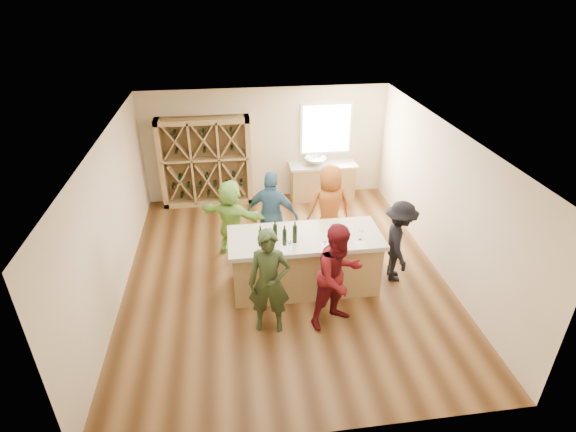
{
  "coord_description": "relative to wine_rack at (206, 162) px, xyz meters",
  "views": [
    {
      "loc": [
        -0.9,
        -7.11,
        5.18
      ],
      "look_at": [
        0.1,
        0.2,
        1.15
      ],
      "focal_mm": 28.0,
      "sensor_mm": 36.0,
      "label": 1
    }
  ],
  "objects": [
    {
      "name": "person_far_left",
      "position": [
        0.54,
        -2.4,
        -0.28
      ],
      "size": [
        1.59,
        1.18,
        1.63
      ],
      "primitive_type": "imported",
      "rotation": [
        0.0,
        0.0,
        2.67
      ],
      "color": "#8CC64C",
      "rests_on": "floor"
    },
    {
      "name": "wine_bottle_e",
      "position": [
        1.61,
        -3.89,
        0.14
      ],
      "size": [
        0.09,
        0.09,
        0.32
      ],
      "primitive_type": "cylinder",
      "rotation": [
        0.0,
        0.0,
        0.17
      ],
      "color": "black",
      "rests_on": "tasting_counter_top"
    },
    {
      "name": "person_far_mid",
      "position": [
        1.35,
        -2.55,
        -0.19
      ],
      "size": [
        1.2,
        0.93,
        1.82
      ],
      "primitive_type": "imported",
      "rotation": [
        0.0,
        0.0,
        2.73
      ],
      "color": "#335972",
      "rests_on": "floor"
    },
    {
      "name": "back_counter_base",
      "position": [
        2.9,
        -0.07,
        -0.67
      ],
      "size": [
        1.6,
        0.58,
        0.86
      ],
      "primitive_type": "cube",
      "color": "#9F7E4B",
      "rests_on": "floor"
    },
    {
      "name": "tasting_menu_c",
      "position": [
        2.71,
        -4.13,
        -0.02
      ],
      "size": [
        0.21,
        0.28,
        0.0
      ],
      "primitive_type": "cube",
      "rotation": [
        0.0,
        0.0,
        -0.04
      ],
      "color": "white",
      "rests_on": "tasting_counter_top"
    },
    {
      "name": "back_counter_top",
      "position": [
        2.9,
        -0.07,
        -0.21
      ],
      "size": [
        1.7,
        0.62,
        0.06
      ],
      "primitive_type": "cube",
      "color": "#BFB59D",
      "rests_on": "back_counter_base"
    },
    {
      "name": "wall_left",
      "position": [
        -1.55,
        -3.27,
        0.3
      ],
      "size": [
        0.1,
        7.0,
        2.8
      ],
      "primitive_type": "cube",
      "color": "beige",
      "rests_on": "ground"
    },
    {
      "name": "wine_glass_a",
      "position": [
        1.47,
        -4.15,
        0.07
      ],
      "size": [
        0.08,
        0.08,
        0.17
      ],
      "primitive_type": "cone",
      "rotation": [
        0.0,
        0.0,
        -0.19
      ],
      "color": "white",
      "rests_on": "tasting_counter_top"
    },
    {
      "name": "person_far_right",
      "position": [
        2.55,
        -2.41,
        -0.18
      ],
      "size": [
        0.94,
        0.65,
        1.84
      ],
      "primitive_type": "imported",
      "rotation": [
        0.0,
        0.0,
        3.21
      ],
      "color": "#994C19",
      "rests_on": "floor"
    },
    {
      "name": "floor",
      "position": [
        1.5,
        -3.27,
        -1.15
      ],
      "size": [
        6.0,
        7.0,
        0.1
      ],
      "primitive_type": "cube",
      "color": "brown",
      "rests_on": "ground"
    },
    {
      "name": "wall_back",
      "position": [
        1.5,
        0.28,
        0.3
      ],
      "size": [
        6.0,
        0.1,
        2.8
      ],
      "primitive_type": "cube",
      "color": "beige",
      "rests_on": "ground"
    },
    {
      "name": "wine_bottle_d",
      "position": [
        1.42,
        -3.95,
        0.13
      ],
      "size": [
        0.09,
        0.09,
        0.3
      ],
      "primitive_type": "cylinder",
      "rotation": [
        0.0,
        0.0,
        -0.23
      ],
      "color": "black",
      "rests_on": "tasting_counter_top"
    },
    {
      "name": "wine_bottle_a",
      "position": [
        1.02,
        -3.89,
        0.12
      ],
      "size": [
        0.08,
        0.08,
        0.28
      ],
      "primitive_type": "cylinder",
      "rotation": [
        0.0,
        0.0,
        0.11
      ],
      "color": "black",
      "rests_on": "tasting_counter_top"
    },
    {
      "name": "wine_rack",
      "position": [
        0.0,
        0.0,
        0.0
      ],
      "size": [
        2.2,
        0.45,
        2.2
      ],
      "primitive_type": "cube",
      "color": "#9F7E4B",
      "rests_on": "floor"
    },
    {
      "name": "wall_right",
      "position": [
        4.55,
        -3.27,
        0.3
      ],
      "size": [
        0.1,
        7.0,
        2.8
      ],
      "primitive_type": "cube",
      "color": "beige",
      "rests_on": "ground"
    },
    {
      "name": "wine_bottle_c",
      "position": [
        1.28,
        -3.78,
        0.13
      ],
      "size": [
        0.09,
        0.09,
        0.3
      ],
      "primitive_type": "cylinder",
      "rotation": [
        0.0,
        0.0,
        0.26
      ],
      "color": "black",
      "rests_on": "tasting_counter_top"
    },
    {
      "name": "person_near_left",
      "position": [
        1.08,
        -4.74,
        -0.19
      ],
      "size": [
        0.73,
        0.59,
        1.83
      ],
      "primitive_type": "imported",
      "rotation": [
        0.0,
        0.0,
        -0.16
      ],
      "color": "#263319",
      "rests_on": "floor"
    },
    {
      "name": "tasting_menu_b",
      "position": [
        2.12,
        -4.11,
        -0.02
      ],
      "size": [
        0.27,
        0.32,
        0.0
      ],
      "primitive_type": "cube",
      "rotation": [
        0.0,
        0.0,
        -0.23
      ],
      "color": "white",
      "rests_on": "tasting_counter_top"
    },
    {
      "name": "wine_glass_d",
      "position": [
        2.21,
        -3.9,
        0.08
      ],
      "size": [
        0.08,
        0.08,
        0.2
      ],
      "primitive_type": "cone",
      "rotation": [
        0.0,
        0.0,
        -0.15
      ],
      "color": "white",
      "rests_on": "tasting_counter_top"
    },
    {
      "name": "person_near_right",
      "position": [
        2.18,
        -4.75,
        -0.18
      ],
      "size": [
        1.02,
        0.82,
        1.84
      ],
      "primitive_type": "imported",
      "rotation": [
        0.0,
        0.0,
        0.43
      ],
      "color": "#590F14",
      "rests_on": "floor"
    },
    {
      "name": "tasting_counter_top",
      "position": [
        1.82,
        -3.71,
        -0.06
      ],
      "size": [
        2.72,
        1.12,
        0.08
      ],
      "primitive_type": "cube",
      "color": "#BFB59D",
      "rests_on": "tasting_counter_base"
    },
    {
      "name": "person_server",
      "position": [
        3.57,
        -3.7,
        -0.3
      ],
      "size": [
        0.68,
        1.11,
        1.61
      ],
      "primitive_type": "imported",
      "rotation": [
        0.0,
        0.0,
        1.37
      ],
      "color": "black",
      "rests_on": "floor"
    },
    {
      "name": "sink",
      "position": [
        2.7,
        -0.07,
        -0.09
      ],
      "size": [
        0.54,
        0.54,
        0.19
      ],
      "primitive_type": "imported",
      "color": "silver",
      "rests_on": "back_counter_top"
    },
    {
      "name": "ceiling",
      "position": [
        1.5,
        -3.27,
        1.75
      ],
      "size": [
        6.0,
        7.0,
        0.1
      ],
      "primitive_type": "cube",
      "color": "white",
      "rests_on": "ground"
    },
    {
      "name": "wine_glass_b",
      "position": [
        2.06,
        -4.2,
        0.06
      ],
      "size": [
        0.08,
        0.08,
        0.16
      ],
      "primitive_type": "cone",
      "rotation": [
        0.0,
        0.0,
        -0.36
      ],
      "color": "white",
      "rests_on": "tasting_counter_top"
    },
    {
      "name": "wine_bottle_b",
      "position": [
        1.17,
        -4.0,
        0.13
      ],
      "size": [
        0.09,
        0.09,
        0.3
      ],
      "primitive_type": "cylinder",
      "rotation": [
        0.0,
        0.0,
        0.3
      ],
      "color": "black",
      "rests_on": "tasting_counter_top"
    },
    {
      "name": "window_pane",
      "position": [
        3.0,
        0.17,
        0.65
      ],
      "size": [
        1.18,
        0.01,
        1.18
      ],
      "primitive_type": "cube",
      "color": "white",
      "rests_on": "wall_back"
    },
    {
      "name": "wall_front",
      "position": [
        1.5,
        -6.82,
        0.3
      ],
      "size": [
        6.0,
        0.1,
        2.8
      ],
      "primitive_type": "cube",
      "color": "beige",
      "rests_on": "ground"
    },
    {
      "name": "wine_glass_e",
      "position": [
        2.75,
        -3.96,
        0.07
      ],
      "size": [
        0.09,
        0.09,
        0.19
      ],
      "primitive_type": "cone",
      "rotation": [
        0.0,
        0.0,
        -0.32
      ],
      "color": "white",
      "rests_on": "tasting_counter_top"
    },
    {
      "name": "tasting_counter_base",
      "position": [
        1.82,
        -3.71,
        -0.6
      ],
      "size": [
        2.6,
        1.0,
        1.0
      ],
      "primitive_type": "cube",
      "color": "#9F7E4B",
      "rests_on": "floor"
    },
    {
      "name": "faucet",
      "position": [
        2.7,
        0.11,
        -0.03
      ],
      "size": [
        0.02,
        0.02,
        0.3
      ],
      "primitive_type": "cylinder",
      "color": "silver",
      "rests_on": "back_counter_top"
    },
    {
      "name": "tasting_menu_a",
      "position": [
        1.42,
        -4.07,
        -0.02
      ],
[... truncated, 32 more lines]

